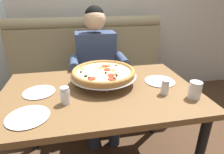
# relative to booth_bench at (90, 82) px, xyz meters

# --- Properties ---
(booth_bench) EXTENTS (1.84, 0.78, 1.13)m
(booth_bench) POSITION_rel_booth_bench_xyz_m (0.00, 0.00, 0.00)
(booth_bench) COLOR #998966
(booth_bench) RESTS_ON ground_plane
(dining_table) EXTENTS (1.35, 0.85, 0.75)m
(dining_table) POSITION_rel_booth_bench_xyz_m (0.00, -0.90, 0.26)
(dining_table) COLOR brown
(dining_table) RESTS_ON ground_plane
(diner_main) EXTENTS (0.54, 0.64, 1.27)m
(diner_main) POSITION_rel_booth_bench_xyz_m (0.06, -0.27, 0.31)
(diner_main) COLOR #2D3342
(diner_main) RESTS_ON ground_plane
(pizza) EXTENTS (0.48, 0.48, 0.12)m
(pizza) POSITION_rel_booth_bench_xyz_m (0.04, -0.80, 0.44)
(pizza) COLOR silver
(pizza) RESTS_ON dining_table
(shaker_pepper_flakes) EXTENTS (0.06, 0.06, 0.11)m
(shaker_pepper_flakes) POSITION_rel_booth_bench_xyz_m (-0.23, -1.03, 0.40)
(shaker_pepper_flakes) COLOR white
(shaker_pepper_flakes) RESTS_ON dining_table
(shaker_oregano) EXTENTS (0.05, 0.05, 0.10)m
(shaker_oregano) POSITION_rel_booth_bench_xyz_m (0.42, -1.04, 0.39)
(shaker_oregano) COLOR white
(shaker_oregano) RESTS_ON dining_table
(plate_near_left) EXTENTS (0.23, 0.23, 0.02)m
(plate_near_left) POSITION_rel_booth_bench_xyz_m (-0.43, -1.14, 0.36)
(plate_near_left) COLOR white
(plate_near_left) RESTS_ON dining_table
(plate_near_right) EXTENTS (0.21, 0.21, 0.02)m
(plate_near_right) POSITION_rel_booth_bench_xyz_m (-0.41, -0.85, 0.36)
(plate_near_right) COLOR white
(plate_near_right) RESTS_ON dining_table
(plate_far_side) EXTENTS (0.23, 0.23, 0.02)m
(plate_far_side) POSITION_rel_booth_bench_xyz_m (0.47, -0.85, 0.36)
(plate_far_side) COLOR white
(plate_far_side) RESTS_ON dining_table
(drinking_glass) EXTENTS (0.08, 0.08, 0.11)m
(drinking_glass) POSITION_rel_booth_bench_xyz_m (0.58, -1.12, 0.40)
(drinking_glass) COLOR silver
(drinking_glass) RESTS_ON dining_table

